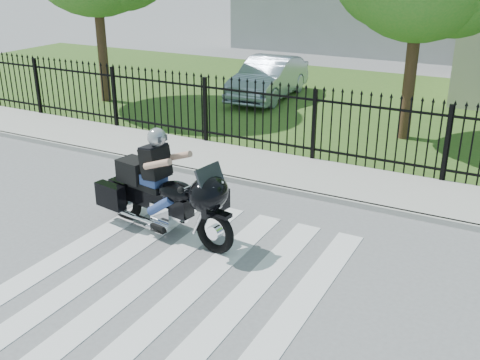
% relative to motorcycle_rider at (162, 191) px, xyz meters
% --- Properties ---
extents(ground, '(120.00, 120.00, 0.00)m').
position_rel_motorcycle_rider_xyz_m(ground, '(1.04, -1.30, -0.82)').
color(ground, slate).
rests_on(ground, ground).
extents(crosswalk, '(5.00, 5.50, 0.01)m').
position_rel_motorcycle_rider_xyz_m(crosswalk, '(1.04, -1.30, -0.81)').
color(crosswalk, silver).
rests_on(crosswalk, ground).
extents(sidewalk, '(40.00, 2.00, 0.12)m').
position_rel_motorcycle_rider_xyz_m(sidewalk, '(1.04, 3.70, -0.76)').
color(sidewalk, '#ADAAA3').
rests_on(sidewalk, ground).
extents(curb, '(40.00, 0.12, 0.12)m').
position_rel_motorcycle_rider_xyz_m(curb, '(1.04, 2.70, -0.76)').
color(curb, '#ADAAA3').
rests_on(curb, ground).
extents(grass_strip, '(40.00, 12.00, 0.02)m').
position_rel_motorcycle_rider_xyz_m(grass_strip, '(1.04, 10.70, -0.81)').
color(grass_strip, '#32551D').
rests_on(grass_strip, ground).
extents(iron_fence, '(26.00, 0.04, 1.80)m').
position_rel_motorcycle_rider_xyz_m(iron_fence, '(1.04, 4.70, 0.09)').
color(iron_fence, black).
rests_on(iron_fence, ground).
extents(motorcycle_rider, '(3.00, 1.28, 1.99)m').
position_rel_motorcycle_rider_xyz_m(motorcycle_rider, '(0.00, 0.00, 0.00)').
color(motorcycle_rider, black).
rests_on(motorcycle_rider, ground).
extents(parked_car, '(1.73, 4.35, 1.41)m').
position_rel_motorcycle_rider_xyz_m(parked_car, '(-2.69, 10.11, -0.09)').
color(parked_car, '#8B9AAF').
rests_on(parked_car, grass_strip).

